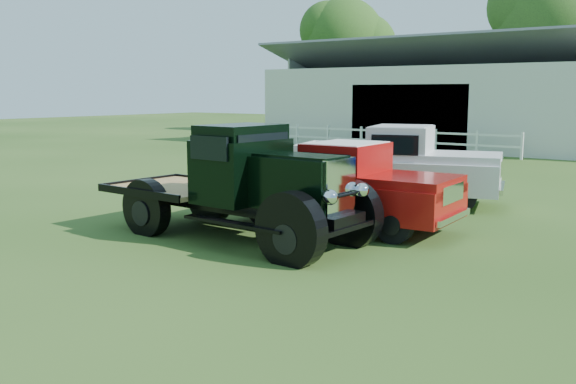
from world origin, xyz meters
The scene contains 8 objects.
ground centered at (0.00, 0.00, 0.00)m, with size 120.00×120.00×0.00m, color #274715.
shed_left centered at (-7.00, 26.00, 2.80)m, with size 18.80×10.20×5.60m, color beige, non-canonical shape.
fence_rail centered at (-8.00, 20.00, 0.60)m, with size 14.20×0.16×1.20m, color white, non-canonical shape.
tree_a centered at (-18.00, 33.00, 5.25)m, with size 6.30×6.30×10.50m, color #273D18, non-canonical shape.
tree_b centered at (-4.00, 34.00, 5.75)m, with size 6.90×6.90×11.50m, color #273D18, non-canonical shape.
vintage_flatbed centered at (-1.00, 1.15, 1.14)m, with size 5.77×2.29×2.29m, color black, non-canonical shape.
red_pickup centered at (0.07, 3.34, 0.94)m, with size 5.13×1.97×1.87m, color #9E0F0D, non-canonical shape.
white_pickup centered at (-0.38, 6.83, 1.00)m, with size 5.46×2.12×2.00m, color silver, non-canonical shape.
Camera 1 is at (7.26, -8.41, 2.91)m, focal length 40.00 mm.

